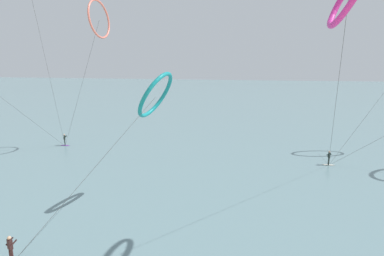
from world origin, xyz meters
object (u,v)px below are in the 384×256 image
(surfer_amber, at_px, (11,251))
(kite_teal, at_px, (155,95))
(surfer_ivory, at_px, (329,159))
(kite_coral, at_px, (99,19))
(surfer_violet, at_px, (65,141))

(surfer_amber, distance_m, kite_teal, 14.40)
(surfer_ivory, relative_size, kite_coral, 0.09)
(surfer_violet, height_order, surfer_ivory, same)
(surfer_ivory, bearing_deg, surfer_amber, 137.82)
(surfer_violet, relative_size, surfer_amber, 1.00)
(surfer_ivory, bearing_deg, kite_coral, 90.33)
(surfer_amber, distance_m, surfer_ivory, 32.56)
(kite_coral, xyz_separation_m, kite_teal, (11.79, -14.08, -7.83))
(surfer_amber, bearing_deg, kite_coral, -52.92)
(surfer_violet, xyz_separation_m, surfer_ivory, (35.25, -1.72, 0.00))
(kite_teal, bearing_deg, surfer_ivory, 136.31)
(kite_coral, bearing_deg, kite_teal, -136.08)
(kite_coral, distance_m, kite_teal, 19.96)
(surfer_violet, distance_m, surfer_ivory, 35.29)
(surfer_violet, bearing_deg, surfer_ivory, -126.30)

